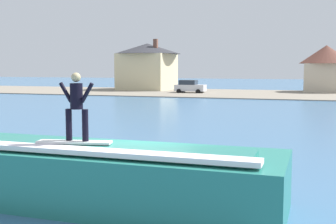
% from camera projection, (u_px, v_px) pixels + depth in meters
% --- Properties ---
extents(ground_plane, '(260.00, 260.00, 0.00)m').
position_uv_depth(ground_plane, '(142.00, 194.00, 12.53)').
color(ground_plane, '#3E6992').
extents(wave_crest, '(9.51, 3.04, 1.66)m').
position_uv_depth(wave_crest, '(100.00, 175.00, 11.51)').
color(wave_crest, '#25796C').
rests_on(wave_crest, ground_plane).
extents(surfboard, '(1.94, 0.78, 0.06)m').
position_uv_depth(surfboard, '(74.00, 142.00, 11.21)').
color(surfboard, white).
rests_on(surfboard, wave_crest).
extents(surfer, '(0.99, 0.32, 1.74)m').
position_uv_depth(surfer, '(77.00, 103.00, 11.15)').
color(surfer, black).
rests_on(surfer, surfboard).
extents(shoreline_bank, '(120.00, 19.98, 0.11)m').
position_uv_depth(shoreline_bank, '(280.00, 94.00, 58.36)').
color(shoreline_bank, gray).
rests_on(shoreline_bank, ground_plane).
extents(car_near_shore, '(4.20, 2.31, 1.86)m').
position_uv_depth(car_near_shore, '(190.00, 87.00, 61.24)').
color(car_near_shore, silver).
rests_on(car_near_shore, ground_plane).
extents(house_with_chimney, '(10.56, 10.56, 7.96)m').
position_uv_depth(house_with_chimney, '(147.00, 64.00, 69.67)').
color(house_with_chimney, beige).
rests_on(house_with_chimney, ground_plane).
extents(house_small_cottage, '(7.50, 7.50, 6.76)m').
position_uv_depth(house_small_cottage, '(326.00, 66.00, 62.67)').
color(house_small_cottage, beige).
rests_on(house_small_cottage, ground_plane).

